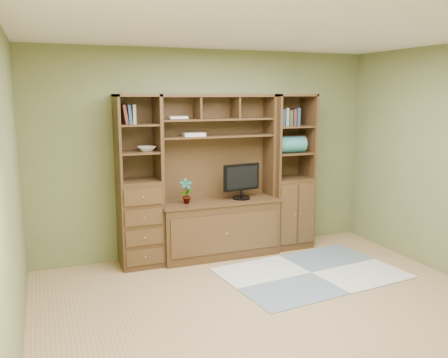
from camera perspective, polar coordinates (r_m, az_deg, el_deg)
name	(u,v)px	position (r m, az deg, el deg)	size (l,w,h in m)	color
room	(282,179)	(4.30, 7.03, 0.06)	(4.60, 4.10, 2.64)	tan
center_hutch	(219,177)	(5.92, -0.58, 0.23)	(1.54, 0.53, 2.05)	#432B17
left_tower	(139,182)	(5.69, -10.19, -0.34)	(0.50, 0.45, 2.05)	#432B17
right_tower	(290,172)	(6.39, 7.92, 0.87)	(0.55, 0.45, 2.05)	#432B17
rug	(311,273)	(5.68, 10.46, -11.06)	(1.98, 1.32, 0.01)	#A9AFAF
monitor	(241,175)	(6.00, 2.11, 0.49)	(0.51, 0.23, 0.62)	black
orchid	(186,191)	(5.78, -4.58, -1.46)	(0.16, 0.11, 0.31)	#9A5E34
magazines	(193,134)	(5.84, -3.72, 5.38)	(0.27, 0.19, 0.04)	beige
bowl	(146,149)	(5.66, -9.31, 3.63)	(0.22, 0.22, 0.05)	white
blanket_teal	(291,145)	(6.28, 8.05, 4.13)	(0.37, 0.21, 0.21)	#2D7776
blanket_red	(294,143)	(6.45, 8.40, 4.28)	(0.39, 0.21, 0.21)	brown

